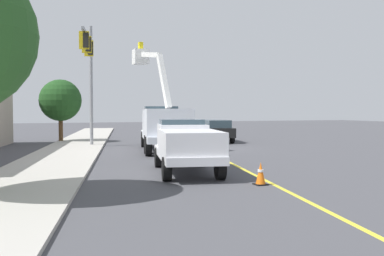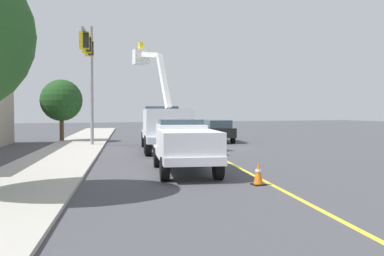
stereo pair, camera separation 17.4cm
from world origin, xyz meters
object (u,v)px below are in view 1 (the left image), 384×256
(service_pickup_truck, at_px, (186,144))
(passing_minivan, at_px, (216,129))
(utility_bucket_truck, at_px, (164,124))
(traffic_signal_mast, at_px, (89,63))
(traffic_cone_leading, at_px, (261,174))
(traffic_cone_mid_front, at_px, (189,139))

(service_pickup_truck, height_order, passing_minivan, service_pickup_truck)
(utility_bucket_truck, bearing_deg, traffic_signal_mast, 52.97)
(passing_minivan, bearing_deg, traffic_cone_leading, 160.68)
(service_pickup_truck, relative_size, traffic_cone_leading, 7.83)
(traffic_cone_mid_front, bearing_deg, traffic_signal_mast, 93.92)
(service_pickup_truck, distance_m, traffic_cone_leading, 3.74)
(utility_bucket_truck, height_order, passing_minivan, utility_bucket_truck)
(utility_bucket_truck, relative_size, traffic_cone_leading, 11.30)
(passing_minivan, bearing_deg, service_pickup_truck, 152.30)
(utility_bucket_truck, bearing_deg, passing_minivan, -46.94)
(traffic_signal_mast, bearing_deg, passing_minivan, -76.24)
(service_pickup_truck, distance_m, traffic_signal_mast, 13.15)
(passing_minivan, relative_size, traffic_cone_mid_front, 5.95)
(utility_bucket_truck, bearing_deg, traffic_cone_leading, 177.65)
(service_pickup_truck, height_order, traffic_cone_mid_front, service_pickup_truck)
(passing_minivan, distance_m, traffic_cone_mid_front, 3.51)
(passing_minivan, height_order, traffic_signal_mast, traffic_signal_mast)
(utility_bucket_truck, relative_size, traffic_cone_mid_front, 10.00)
(utility_bucket_truck, distance_m, traffic_cone_mid_front, 4.71)
(passing_minivan, xyz_separation_m, traffic_signal_mast, (-2.40, 9.81, 4.46))
(traffic_cone_leading, bearing_deg, service_pickup_truck, 21.86)
(traffic_cone_mid_front, bearing_deg, service_pickup_truck, 159.31)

